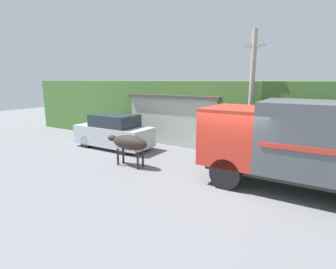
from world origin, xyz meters
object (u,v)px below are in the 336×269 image
(brown_cow, at_px, (129,143))
(cargo_truck, at_px, (305,142))
(utility_pole, at_px, (251,94))
(pedestrian_on_hill, at_px, (212,135))
(parked_suv, at_px, (114,132))

(brown_cow, bearing_deg, cargo_truck, 1.62)
(brown_cow, height_order, utility_pole, utility_pole)
(cargo_truck, xyz_separation_m, pedestrian_on_hill, (-4.24, 2.85, -0.76))
(parked_suv, bearing_deg, utility_pole, 17.62)
(cargo_truck, height_order, parked_suv, cargo_truck)
(pedestrian_on_hill, bearing_deg, parked_suv, 46.08)
(pedestrian_on_hill, distance_m, utility_pole, 2.72)
(parked_suv, bearing_deg, brown_cow, -33.93)
(utility_pole, bearing_deg, cargo_truck, -49.45)
(pedestrian_on_hill, xyz_separation_m, utility_pole, (1.78, 0.02, 2.05))
(brown_cow, height_order, pedestrian_on_hill, pedestrian_on_hill)
(cargo_truck, relative_size, brown_cow, 3.03)
(utility_pole, bearing_deg, parked_suv, -163.95)
(parked_suv, distance_m, pedestrian_on_hill, 5.10)
(parked_suv, xyz_separation_m, utility_pole, (6.53, 1.88, 2.09))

